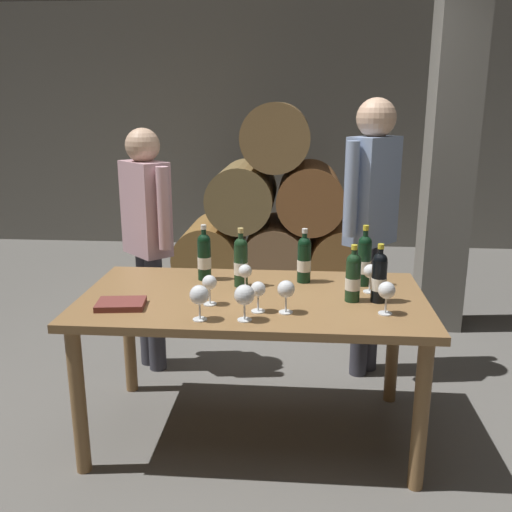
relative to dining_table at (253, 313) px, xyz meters
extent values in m
plane|color=#66635E|center=(0.00, 0.00, -0.67)|extent=(14.00, 14.00, 0.00)
cube|color=slate|center=(0.00, 4.20, 0.73)|extent=(10.00, 0.24, 2.80)
cylinder|color=olive|center=(-0.63, 2.60, -0.37)|extent=(0.60, 0.90, 0.60)
cylinder|color=#936C47|center=(0.00, 2.60, -0.37)|extent=(0.60, 0.90, 0.60)
cylinder|color=olive|center=(0.63, 2.60, -0.37)|extent=(0.60, 0.90, 0.60)
cylinder|color=olive|center=(-0.32, 2.60, 0.18)|extent=(0.60, 0.90, 0.60)
cylinder|color=#945C31|center=(0.32, 2.60, 0.18)|extent=(0.60, 0.90, 0.60)
cylinder|color=olive|center=(0.00, 2.60, 0.72)|extent=(0.60, 0.90, 0.60)
cube|color=slate|center=(1.30, 1.60, 0.63)|extent=(0.32, 0.32, 2.60)
cube|color=olive|center=(0.00, 0.00, 0.07)|extent=(1.70, 0.90, 0.04)
cylinder|color=olive|center=(-0.77, -0.39, -0.31)|extent=(0.07, 0.07, 0.72)
cylinder|color=olive|center=(0.77, -0.39, -0.31)|extent=(0.07, 0.07, 0.72)
cylinder|color=olive|center=(-0.77, 0.39, -0.31)|extent=(0.07, 0.07, 0.72)
cylinder|color=olive|center=(0.77, 0.39, -0.31)|extent=(0.07, 0.07, 0.72)
cylinder|color=black|center=(0.56, 0.22, 0.20)|extent=(0.07, 0.07, 0.22)
sphere|color=black|center=(0.56, 0.22, 0.32)|extent=(0.07, 0.07, 0.07)
cylinder|color=black|center=(0.56, 0.22, 0.35)|extent=(0.03, 0.03, 0.07)
cylinder|color=gold|center=(0.56, 0.22, 0.40)|extent=(0.03, 0.03, 0.03)
cylinder|color=silver|center=(0.56, 0.22, 0.19)|extent=(0.07, 0.07, 0.07)
cylinder|color=black|center=(0.25, 0.25, 0.19)|extent=(0.07, 0.07, 0.20)
sphere|color=black|center=(0.25, 0.25, 0.30)|extent=(0.07, 0.07, 0.07)
cylinder|color=black|center=(0.25, 0.25, 0.33)|extent=(0.03, 0.03, 0.06)
cylinder|color=silver|center=(0.25, 0.25, 0.37)|extent=(0.03, 0.03, 0.02)
cylinder|color=silver|center=(0.25, 0.25, 0.18)|extent=(0.07, 0.07, 0.06)
cylinder|color=#19381E|center=(-0.07, 0.15, 0.20)|extent=(0.07, 0.07, 0.22)
sphere|color=#19381E|center=(-0.07, 0.15, 0.31)|extent=(0.07, 0.07, 0.07)
cylinder|color=#19381E|center=(-0.07, 0.15, 0.34)|extent=(0.03, 0.03, 0.07)
cylinder|color=tan|center=(-0.07, 0.15, 0.39)|extent=(0.03, 0.03, 0.02)
cylinder|color=silver|center=(-0.07, 0.15, 0.19)|extent=(0.07, 0.07, 0.06)
cylinder|color=#19381E|center=(0.48, -0.03, 0.19)|extent=(0.07, 0.07, 0.20)
sphere|color=#19381E|center=(0.48, -0.03, 0.29)|extent=(0.07, 0.07, 0.07)
cylinder|color=#19381E|center=(0.48, -0.03, 0.32)|extent=(0.03, 0.03, 0.06)
cylinder|color=gold|center=(0.48, -0.03, 0.36)|extent=(0.03, 0.03, 0.02)
cylinder|color=silver|center=(0.48, -0.03, 0.18)|extent=(0.07, 0.07, 0.06)
cylinder|color=black|center=(0.61, -0.04, 0.19)|extent=(0.07, 0.07, 0.20)
sphere|color=black|center=(0.61, -0.04, 0.30)|extent=(0.07, 0.07, 0.07)
cylinder|color=black|center=(0.61, -0.04, 0.32)|extent=(0.03, 0.03, 0.06)
cylinder|color=gold|center=(0.61, -0.04, 0.37)|extent=(0.03, 0.03, 0.02)
cylinder|color=silver|center=(0.61, -0.04, 0.18)|extent=(0.07, 0.07, 0.06)
cylinder|color=black|center=(-0.28, 0.25, 0.20)|extent=(0.07, 0.07, 0.21)
sphere|color=black|center=(-0.28, 0.25, 0.31)|extent=(0.07, 0.07, 0.07)
cylinder|color=black|center=(-0.28, 0.25, 0.34)|extent=(0.03, 0.03, 0.07)
cylinder|color=silver|center=(-0.28, 0.25, 0.38)|extent=(0.03, 0.03, 0.02)
cylinder|color=silver|center=(-0.28, 0.25, 0.19)|extent=(0.07, 0.07, 0.06)
cylinder|color=white|center=(0.17, -0.22, 0.09)|extent=(0.06, 0.06, 0.00)
cylinder|color=white|center=(0.17, -0.22, 0.13)|extent=(0.01, 0.01, 0.07)
sphere|color=white|center=(0.17, -0.22, 0.21)|extent=(0.08, 0.08, 0.08)
cylinder|color=white|center=(-0.21, -0.34, 0.09)|extent=(0.06, 0.06, 0.00)
cylinder|color=white|center=(-0.21, -0.34, 0.13)|extent=(0.01, 0.01, 0.07)
sphere|color=white|center=(-0.21, -0.34, 0.21)|extent=(0.09, 0.09, 0.09)
cylinder|color=white|center=(0.58, 0.10, 0.09)|extent=(0.06, 0.06, 0.00)
cylinder|color=white|center=(0.58, 0.10, 0.13)|extent=(0.01, 0.01, 0.07)
sphere|color=white|center=(0.58, 0.10, 0.20)|extent=(0.07, 0.07, 0.07)
cylinder|color=white|center=(-0.01, -0.33, 0.09)|extent=(0.06, 0.06, 0.00)
cylinder|color=white|center=(-0.01, -0.33, 0.13)|extent=(0.01, 0.01, 0.07)
sphere|color=white|center=(-0.01, -0.33, 0.21)|extent=(0.09, 0.09, 0.09)
cylinder|color=white|center=(-0.19, -0.14, 0.09)|extent=(0.06, 0.06, 0.00)
cylinder|color=white|center=(-0.19, -0.14, 0.13)|extent=(0.01, 0.01, 0.07)
sphere|color=white|center=(-0.19, -0.14, 0.20)|extent=(0.07, 0.07, 0.07)
cylinder|color=white|center=(0.04, -0.22, 0.09)|extent=(0.06, 0.06, 0.00)
cylinder|color=white|center=(0.04, -0.22, 0.13)|extent=(0.01, 0.01, 0.07)
sphere|color=white|center=(0.04, -0.22, 0.20)|extent=(0.07, 0.07, 0.07)
cylinder|color=white|center=(-0.04, 0.06, 0.09)|extent=(0.06, 0.06, 0.00)
cylinder|color=white|center=(-0.04, 0.06, 0.13)|extent=(0.01, 0.01, 0.07)
sphere|color=white|center=(-0.04, 0.06, 0.20)|extent=(0.07, 0.07, 0.07)
cylinder|color=white|center=(0.62, -0.20, 0.09)|extent=(0.06, 0.06, 0.00)
cylinder|color=white|center=(0.62, -0.20, 0.13)|extent=(0.01, 0.01, 0.07)
sphere|color=white|center=(0.62, -0.20, 0.20)|extent=(0.08, 0.08, 0.08)
cube|color=brown|center=(-0.60, -0.21, 0.11)|extent=(0.24, 0.19, 0.03)
cylinder|color=#383842|center=(0.69, 0.79, -0.24)|extent=(0.11, 0.11, 0.85)
cylinder|color=#383842|center=(0.62, 0.71, -0.24)|extent=(0.11, 0.11, 0.85)
cube|color=#8499BC|center=(0.65, 0.75, 0.51)|extent=(0.35, 0.36, 0.64)
cylinder|color=#8499BC|center=(0.79, 0.91, 0.54)|extent=(0.08, 0.08, 0.54)
cylinder|color=#8499BC|center=(0.51, 0.59, 0.54)|extent=(0.08, 0.08, 0.54)
sphere|color=tan|center=(0.65, 0.75, 0.93)|extent=(0.23, 0.23, 0.23)
cylinder|color=#383842|center=(-0.76, 0.76, -0.28)|extent=(0.11, 0.11, 0.77)
cylinder|color=#383842|center=(-0.68, 0.68, -0.28)|extent=(0.11, 0.11, 0.77)
cube|color=#CC9EA8|center=(-0.72, 0.72, 0.39)|extent=(0.35, 0.35, 0.58)
cylinder|color=#CC9EA8|center=(-0.87, 0.87, 0.42)|extent=(0.08, 0.08, 0.49)
cylinder|color=#CC9EA8|center=(-0.57, 0.57, 0.42)|extent=(0.08, 0.08, 0.49)
sphere|color=tan|center=(-0.72, 0.72, 0.77)|extent=(0.21, 0.21, 0.21)
camera|label=1|loc=(0.22, -2.62, 1.01)|focal=39.41mm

